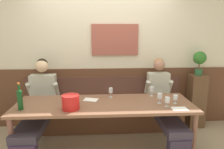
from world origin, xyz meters
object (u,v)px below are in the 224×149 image
wall_bench (104,114)px  dining_table (104,108)px  person_center_right_seat (38,104)px  potted_plant (200,60)px  wine_glass_left_end (160,96)px  wine_glass_center_front (152,89)px  wine_glass_mid_right (175,98)px  ice_bucket (71,102)px  wine_bottle_green_tall (20,99)px  wine_glass_right_end (111,91)px  wine_glass_by_bottle (167,100)px  person_left_seat (163,102)px

wall_bench → dining_table: 0.79m
person_center_right_seat → potted_plant: bearing=8.3°
dining_table → wine_glass_left_end: 0.82m
wine_glass_center_front → wine_glass_left_end: (0.03, -0.34, -0.00)m
dining_table → person_center_right_seat: size_ratio=1.94×
wine_glass_mid_right → wine_glass_left_end: (-0.22, 0.03, 0.02)m
ice_bucket → wine_glass_mid_right: (1.47, 0.13, -0.01)m
wine_bottle_green_tall → wine_glass_right_end: wine_bottle_green_tall is taller
wine_bottle_green_tall → potted_plant: bearing=17.8°
wine_glass_right_end → dining_table: bearing=-111.7°
wall_bench → wine_bottle_green_tall: 1.55m
wine_glass_right_end → wine_glass_by_bottle: wine_glass_right_end is taller
dining_table → wine_glass_center_front: bearing=20.8°
person_left_seat → wine_glass_left_end: person_left_seat is taller
wine_glass_right_end → person_center_right_seat: bearing=177.4°
person_center_right_seat → wine_glass_by_bottle: person_center_right_seat is taller
wall_bench → wine_glass_right_end: 0.71m
person_left_seat → ice_bucket: bearing=-160.0°
wine_glass_right_end → wall_bench: bearing=104.2°
person_left_seat → wine_glass_right_end: 0.90m
wine_glass_right_end → wine_glass_left_end: 0.76m
wall_bench → wine_bottle_green_tall: bearing=-141.9°
dining_table → ice_bucket: (-0.45, -0.21, 0.17)m
dining_table → wine_glass_right_end: wine_glass_right_end is taller
person_center_right_seat → wine_glass_left_end: 1.89m
wine_glass_right_end → wine_glass_left_end: (0.69, -0.32, 0.00)m
ice_bucket → wine_glass_center_front: 1.32m
wine_glass_by_bottle → wine_glass_left_end: wine_glass_left_end is taller
person_center_right_seat → wine_glass_right_end: bearing=-2.6°
person_left_seat → potted_plant: (0.75, 0.41, 0.64)m
wine_glass_right_end → potted_plant: potted_plant is taller
wine_glass_right_end → wine_glass_center_front: size_ratio=1.00×
person_left_seat → ice_bucket: 1.54m
person_left_seat → wine_glass_left_end: bearing=-116.1°
wine_glass_mid_right → wine_glass_center_front: size_ratio=0.85×
wine_glass_center_front → wine_glass_left_end: bearing=-85.0°
wall_bench → wine_glass_mid_right: size_ratio=22.37×
dining_table → wine_glass_mid_right: wine_glass_mid_right is taller
person_center_right_seat → potted_plant: (2.76, 0.40, 0.64)m
dining_table → person_center_right_seat: bearing=162.9°
wine_glass_right_end → wine_glass_left_end: size_ratio=1.01×
wine_glass_by_bottle → person_center_right_seat: bearing=165.0°
wall_bench → wine_glass_mid_right: wall_bench is taller
ice_bucket → wine_glass_mid_right: 1.48m
potted_plant → wine_glass_center_front: bearing=-155.8°
person_center_right_seat → wine_glass_center_front: person_center_right_seat is taller
wine_glass_by_bottle → wine_glass_center_front: bearing=101.0°
dining_table → person_center_right_seat: 1.09m
wine_glass_left_end → potted_plant: size_ratio=0.35×
wine_bottle_green_tall → wine_glass_mid_right: (2.13, 0.11, -0.07)m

